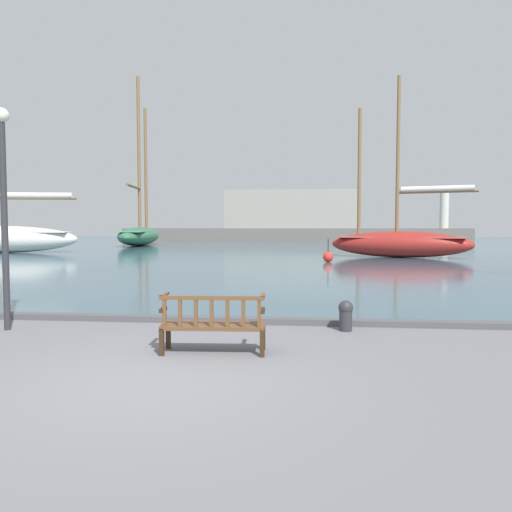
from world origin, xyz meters
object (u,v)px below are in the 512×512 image
(sailboat_nearest_starboard, at_px, (140,233))
(sailboat_far_port, at_px, (2,236))
(lamp_post, at_px, (4,196))
(mooring_bollard, at_px, (346,314))
(park_bench, at_px, (213,323))
(sailboat_nearest_port, at_px, (400,241))
(channel_buoy, at_px, (328,257))

(sailboat_nearest_starboard, height_order, sailboat_far_port, sailboat_nearest_starboard)
(sailboat_nearest_starboard, height_order, lamp_post, sailboat_nearest_starboard)
(mooring_bollard, bearing_deg, sailboat_nearest_starboard, 114.39)
(park_bench, relative_size, sailboat_nearest_starboard, 0.10)
(sailboat_nearest_port, height_order, channel_buoy, sailboat_nearest_port)
(channel_buoy, bearing_deg, mooring_bollard, -91.07)
(channel_buoy, bearing_deg, sailboat_far_port, 163.15)
(mooring_bollard, xyz_separation_m, channel_buoy, (0.32, 17.05, 0.04))
(mooring_bollard, bearing_deg, channel_buoy, 88.93)
(park_bench, distance_m, sailboat_nearest_starboard, 42.64)
(lamp_post, distance_m, channel_buoy, 18.99)
(sailboat_far_port, bearing_deg, channel_buoy, -16.85)
(sailboat_far_port, bearing_deg, mooring_bollard, -46.86)
(sailboat_nearest_port, bearing_deg, mooring_bollard, -102.62)
(sailboat_nearest_starboard, relative_size, channel_buoy, 13.27)
(mooring_bollard, height_order, lamp_post, lamp_post)
(sailboat_far_port, bearing_deg, sailboat_nearest_starboard, 69.65)
(park_bench, bearing_deg, sailboat_nearest_starboard, 110.68)
(lamp_post, xyz_separation_m, channel_buoy, (6.72, 17.63, -2.18))
(channel_buoy, bearing_deg, sailboat_nearest_starboard, 129.95)
(sailboat_nearest_starboard, bearing_deg, channel_buoy, -50.05)
(sailboat_nearest_starboard, bearing_deg, lamp_post, -74.32)
(lamp_post, bearing_deg, channel_buoy, 69.15)
(lamp_post, bearing_deg, sailboat_far_port, 123.18)
(park_bench, height_order, sailboat_nearest_port, sailboat_nearest_port)
(sailboat_far_port, distance_m, channel_buoy, 23.79)
(sailboat_far_port, height_order, lamp_post, sailboat_far_port)
(lamp_post, bearing_deg, mooring_bollard, 5.16)
(sailboat_far_port, relative_size, mooring_bollard, 24.39)
(sailboat_nearest_starboard, relative_size, lamp_post, 3.92)
(sailboat_far_port, xyz_separation_m, sailboat_nearest_port, (27.22, -2.55, -0.18))
(sailboat_far_port, xyz_separation_m, channel_buoy, (22.75, -6.89, -0.89))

